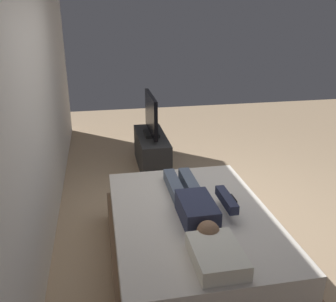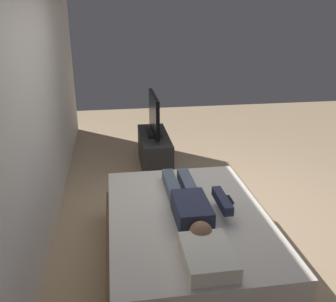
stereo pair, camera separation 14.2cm
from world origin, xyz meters
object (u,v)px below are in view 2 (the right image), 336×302
Objects in this scene: bed at (187,241)px; pillow at (208,256)px; tv_stand at (155,151)px; tv at (154,116)px; person at (190,204)px; remote at (229,200)px.

pillow is at bearing -180.00° from bed.
tv reaches higher than tv_stand.
person is 2.26m from tv.
tv_stand is (2.10, 0.45, -0.30)m from remote.
remote is at bearing -167.87° from tv.
pillow reaches higher than bed.
pillow is at bearing 153.40° from remote.
person is 0.44m from remote.
tv_stand is 0.53m from tv.
pillow is 2.98m from tv_stand.
tv_stand is at bearing 0.60° from bed.
pillow is at bearing -179.54° from tv.
remote is at bearing -167.87° from tv_stand.
bed is 2.26× the size of tv.
pillow reaches higher than remote.
remote is at bearing -69.53° from person.
tv is (0.00, 0.00, 0.53)m from tv_stand.
remote is 2.17m from tv.
bed is at bearing -179.40° from tv.
remote is at bearing -67.21° from bed.
bed reaches higher than tv_stand.
bed is at bearing 112.79° from remote.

